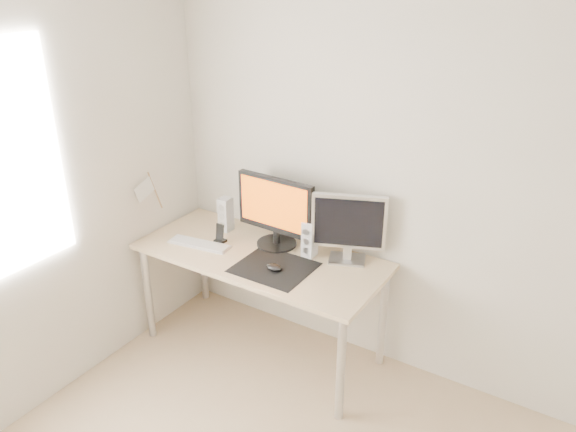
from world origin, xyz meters
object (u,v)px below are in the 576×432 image
at_px(main_monitor, 276,209).
at_px(speaker_right, 310,239).
at_px(mouse, 274,267).
at_px(keyboard, 199,244).
at_px(phone_dock, 220,237).
at_px(speaker_left, 226,214).
at_px(desk, 260,265).
at_px(second_monitor, 349,225).

xyz_separation_m(main_monitor, speaker_right, (0.26, -0.01, -0.14)).
height_order(mouse, keyboard, mouse).
distance_m(speaker_right, phone_dock, 0.61).
distance_m(speaker_left, keyboard, 0.29).
height_order(speaker_left, keyboard, speaker_left).
bearing_deg(main_monitor, speaker_right, -1.21).
distance_m(mouse, desk, 0.25).
relative_size(second_monitor, keyboard, 1.00).
xyz_separation_m(speaker_right, keyboard, (-0.68, -0.26, -0.11)).
height_order(mouse, desk, mouse).
bearing_deg(phone_dock, speaker_left, 115.03).
relative_size(speaker_right, keyboard, 0.54).
height_order(second_monitor, speaker_right, second_monitor).
bearing_deg(speaker_right, second_monitor, 16.82).
height_order(desk, phone_dock, phone_dock).
xyz_separation_m(speaker_right, phone_dock, (-0.59, -0.15, -0.08)).
height_order(main_monitor, phone_dock, main_monitor).
height_order(keyboard, phone_dock, phone_dock).
bearing_deg(speaker_left, phone_dock, -64.97).
height_order(second_monitor, phone_dock, second_monitor).
relative_size(second_monitor, speaker_left, 1.84).
height_order(desk, second_monitor, second_monitor).
bearing_deg(mouse, desk, 146.81).
distance_m(mouse, speaker_left, 0.66).
height_order(mouse, main_monitor, main_monitor).
distance_m(main_monitor, speaker_right, 0.29).
relative_size(desk, main_monitor, 2.90).
height_order(desk, speaker_left, speaker_left).
height_order(second_monitor, speaker_left, second_monitor).
bearing_deg(speaker_right, keyboard, -159.16).
bearing_deg(second_monitor, speaker_right, -163.18).
bearing_deg(keyboard, main_monitor, 31.89).
bearing_deg(keyboard, speaker_right, 20.84).
height_order(speaker_right, phone_dock, speaker_right).
distance_m(desk, keyboard, 0.43).
bearing_deg(phone_dock, desk, 0.32).
xyz_separation_m(mouse, speaker_right, (0.08, 0.27, 0.10)).
distance_m(main_monitor, second_monitor, 0.49).
xyz_separation_m(desk, speaker_right, (0.27, 0.15, 0.20)).
bearing_deg(speaker_right, mouse, -106.58).
bearing_deg(mouse, phone_dock, 166.30).
distance_m(main_monitor, phone_dock, 0.43).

